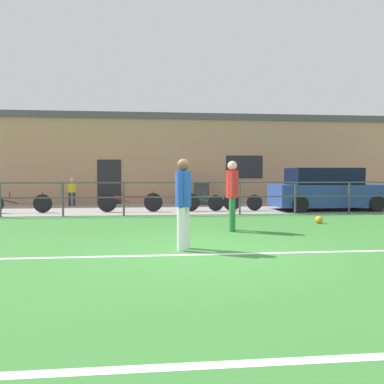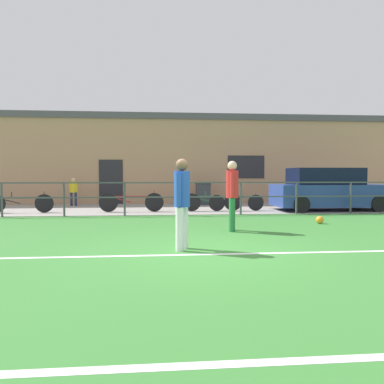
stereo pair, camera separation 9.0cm
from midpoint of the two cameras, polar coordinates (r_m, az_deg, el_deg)
ground at (r=6.77m, az=2.40°, el=-9.44°), size 60.00×44.00×0.04m
field_line_touchline at (r=6.56m, az=2.65°, el=-9.64°), size 36.00×0.11×0.00m
field_line_hash at (r=3.10m, az=12.83°, el=-24.34°), size 36.00×0.11×0.00m
pavement_strip at (r=15.15m, az=-1.77°, el=-2.55°), size 48.00×5.00×0.02m
perimeter_fence at (r=12.61m, az=-1.13°, el=-0.26°), size 36.07×0.07×1.15m
clubhouse_facade at (r=18.80m, az=-2.43°, el=5.08°), size 28.00×2.56×4.33m
player_striker at (r=6.84m, az=-1.19°, el=-0.97°), size 0.30×0.44×1.70m
player_winger at (r=9.17m, az=6.52°, el=0.11°), size 0.31×0.47×1.74m
soccer_ball_match at (r=11.17m, az=19.41°, el=-4.09°), size 0.22×0.22×0.22m
spectator_child at (r=17.07m, az=-17.76°, el=0.32°), size 0.34×0.22×1.24m
parked_car_red at (r=15.24m, az=20.54°, el=0.25°), size 4.32×1.90×1.64m
bicycle_parked_1 at (r=14.68m, az=-24.95°, el=-1.57°), size 2.35×0.04×0.76m
bicycle_parked_2 at (r=13.84m, az=-9.21°, el=-1.54°), size 2.39×0.04×0.79m
bicycle_parked_3 at (r=14.12m, az=7.05°, el=-1.61°), size 2.12×0.04×0.72m
bicycle_parked_4 at (r=13.95m, az=3.36°, el=-1.52°), size 2.25×0.04×0.77m
trash_bin_0 at (r=16.86m, az=1.87°, el=-0.23°), size 0.67×0.57×1.02m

